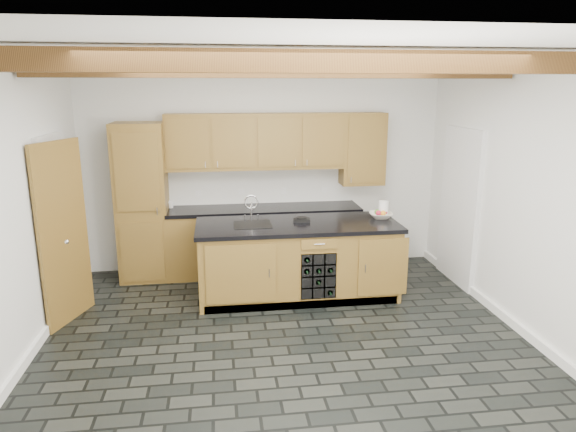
# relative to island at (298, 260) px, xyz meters

# --- Properties ---
(ground) EXTENTS (5.00, 5.00, 0.00)m
(ground) POSITION_rel_island_xyz_m (-0.31, -1.28, -0.46)
(ground) COLOR black
(ground) RESTS_ON ground
(room_shell) EXTENTS (5.01, 5.00, 5.00)m
(room_shell) POSITION_rel_island_xyz_m (-0.39, -0.75, 1.06)
(room_shell) COLOR white
(room_shell) RESTS_ON ground
(back_cabinetry) EXTENTS (3.65, 0.62, 2.20)m
(back_cabinetry) POSITION_rel_island_xyz_m (-0.68, 0.95, 0.51)
(back_cabinetry) COLOR olive
(back_cabinetry) RESTS_ON ground
(island) EXTENTS (2.48, 0.96, 0.93)m
(island) POSITION_rel_island_xyz_m (0.00, 0.00, 0.00)
(island) COLOR olive
(island) RESTS_ON ground
(faucet) EXTENTS (0.45, 0.40, 0.34)m
(faucet) POSITION_rel_island_xyz_m (-0.56, 0.05, 0.50)
(faucet) COLOR black
(faucet) RESTS_ON island
(kitchen_scale) EXTENTS (0.20, 0.13, 0.06)m
(kitchen_scale) POSITION_rel_island_xyz_m (0.05, 0.07, 0.49)
(kitchen_scale) COLOR black
(kitchen_scale) RESTS_ON island
(fruit_bowl) EXTENTS (0.33, 0.33, 0.07)m
(fruit_bowl) POSITION_rel_island_xyz_m (1.07, 0.11, 0.50)
(fruit_bowl) COLOR beige
(fruit_bowl) RESTS_ON island
(fruit_cluster) EXTENTS (0.16, 0.17, 0.07)m
(fruit_cluster) POSITION_rel_island_xyz_m (1.07, 0.11, 0.54)
(fruit_cluster) COLOR #B41838
(fruit_cluster) RESTS_ON fruit_bowl
(paper_towel) EXTENTS (0.12, 0.12, 0.21)m
(paper_towel) POSITION_rel_island_xyz_m (1.11, 0.14, 0.57)
(paper_towel) COLOR white
(paper_towel) RESTS_ON island
(mug) EXTENTS (0.13, 0.13, 0.10)m
(mug) POSITION_rel_island_xyz_m (-1.61, 1.05, 0.51)
(mug) COLOR white
(mug) RESTS_ON back_cabinetry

